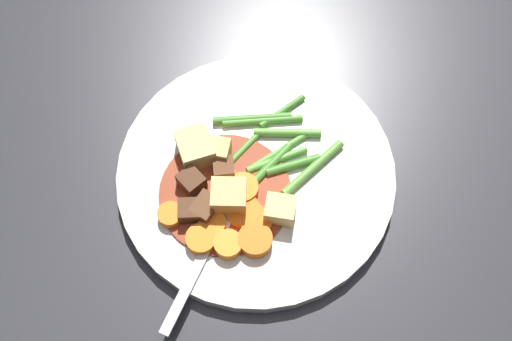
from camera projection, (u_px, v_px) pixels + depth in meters
The scene contains 30 objects.
ground_plane at pixel (256, 177), 0.66m from camera, with size 3.00×3.00×0.00m, color #2D2D33.
dinner_plate at pixel (256, 174), 0.65m from camera, with size 0.28×0.28×0.02m, color white.
stew_sauce at pixel (225, 193), 0.63m from camera, with size 0.13×0.13×0.00m, color #93381E.
carrot_slice_0 at pixel (243, 211), 0.62m from camera, with size 0.03×0.03×0.01m, color orange.
carrot_slice_1 at pixel (171, 215), 0.62m from camera, with size 0.03×0.03×0.01m, color orange.
carrot_slice_2 at pixel (255, 240), 0.60m from camera, with size 0.03×0.03×0.01m, color orange.
carrot_slice_3 at pixel (212, 223), 0.61m from camera, with size 0.03×0.03×0.01m, color orange.
carrot_slice_4 at pixel (201, 239), 0.60m from camera, with size 0.03×0.03×0.01m, color orange.
carrot_slice_5 at pixel (243, 188), 0.63m from camera, with size 0.03×0.03×0.01m, color orange.
carrot_slice_6 at pixel (256, 221), 0.61m from camera, with size 0.03×0.03×0.01m, color orange.
carrot_slice_7 at pixel (228, 244), 0.60m from camera, with size 0.03×0.03×0.01m, color orange.
potato_chunk_0 at pixel (276, 212), 0.61m from camera, with size 0.03×0.03×0.02m, color #E5CC7A.
potato_chunk_1 at pixel (229, 197), 0.61m from camera, with size 0.03×0.03×0.03m, color #DBBC6B.
potato_chunk_2 at pixel (196, 148), 0.64m from camera, with size 0.04×0.03×0.03m, color #E5CC7A.
potato_chunk_3 at pixel (219, 151), 0.64m from camera, with size 0.02×0.02×0.02m, color #DBBC6B.
meat_chunk_0 at pixel (190, 211), 0.61m from camera, with size 0.02×0.02×0.02m, color #56331E.
meat_chunk_1 at pixel (224, 169), 0.63m from camera, with size 0.02×0.02×0.02m, color brown.
meat_chunk_2 at pixel (205, 208), 0.61m from camera, with size 0.02×0.03×0.02m, color brown.
meat_chunk_3 at pixel (191, 182), 0.63m from camera, with size 0.02×0.02×0.02m, color #56331E.
green_bean_0 at pixel (263, 121), 0.66m from camera, with size 0.01×0.01×0.08m, color #599E38.
green_bean_1 at pixel (281, 150), 0.65m from camera, with size 0.01×0.01×0.08m, color #66AD42.
green_bean_2 at pixel (252, 118), 0.66m from camera, with size 0.01×0.01×0.08m, color #4C8E33.
green_bean_3 at pixel (248, 147), 0.65m from camera, with size 0.01×0.01×0.06m, color #599E38.
green_bean_4 at pixel (287, 133), 0.66m from camera, with size 0.01×0.01×0.07m, color #66AD42.
green_bean_5 at pixel (293, 165), 0.64m from camera, with size 0.01×0.01×0.06m, color #4C8E33.
green_bean_6 at pixel (313, 168), 0.64m from camera, with size 0.01×0.01×0.08m, color #66AD42.
green_bean_7 at pixel (264, 171), 0.64m from camera, with size 0.01×0.01×0.08m, color #4C8E33.
green_bean_8 at pixel (275, 156), 0.65m from camera, with size 0.01×0.01×0.07m, color #66AD42.
green_bean_9 at pixel (282, 111), 0.67m from camera, with size 0.01×0.01×0.06m, color #4C8E33.
fork at pixel (209, 244), 0.61m from camera, with size 0.14×0.13×0.00m.
Camera 1 is at (0.12, 0.25, 0.59)m, focal length 44.33 mm.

